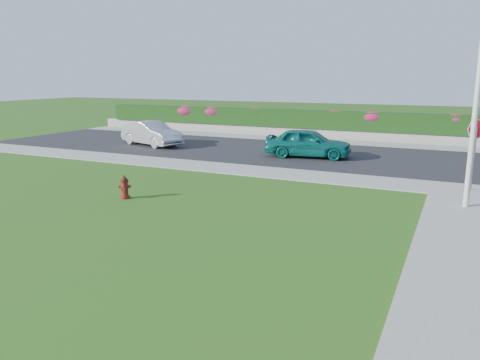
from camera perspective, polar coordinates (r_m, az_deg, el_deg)
The scene contains 18 objects.
ground at distance 11.20m, azimuth -13.89°, elevation -7.50°, with size 120.00×120.00×0.00m, color black.
street_far at distance 25.31m, azimuth -2.71°, elevation 3.95°, with size 26.00×8.00×0.04m, color black.
sidewalk_far at distance 21.67m, azimuth -11.29°, elevation 2.28°, with size 24.00×2.00×0.04m, color gray.
curb_corner at distance 17.49m, azimuth 25.43°, elevation -1.10°, with size 2.00×2.00×0.04m, color gray.
sidewalk_beyond at distance 28.43m, azimuth 9.26°, elevation 4.74°, with size 34.00×2.00×0.04m, color gray.
retaining_wall at distance 29.83m, azimuth 10.09°, elevation 5.61°, with size 34.00×0.40×0.60m, color gray.
hedge at distance 29.84m, azimuth 10.21°, elevation 7.25°, with size 32.00×0.90×1.10m, color black.
fire_hydrant at distance 15.15m, azimuth -13.89°, elevation -0.91°, with size 0.38×0.36×0.74m.
sedan_teal at distance 22.32m, azimuth 8.29°, elevation 4.52°, with size 1.61×4.00×1.36m, color #0C615A.
sedan_silver at distance 26.44m, azimuth -10.73°, elevation 5.61°, with size 1.40×4.02×1.32m, color #A9ADB1.
utility_pole at distance 14.80m, azimuth 26.98°, elevation 9.55°, with size 0.16×0.16×6.70m, color silver.
stop_sign at distance 17.24m, azimuth 26.81°, elevation 4.56°, with size 0.56×0.38×2.42m.
flower_clump_a at distance 33.75m, azimuth -6.58°, elevation 8.36°, with size 1.53×0.99×0.77m, color #A71C48.
flower_clump_b at distance 32.67m, azimuth -3.35°, elevation 8.33°, with size 1.42×0.92×0.71m, color #A71C48.
flower_clump_c at distance 31.24m, azimuth 1.92°, elevation 8.30°, with size 1.01×0.65×0.51m, color #A71C48.
flower_clump_d at distance 29.55m, azimuth 11.47°, elevation 7.81°, with size 1.06×0.68×0.53m, color #A71C48.
flower_clump_e at distance 29.09m, azimuth 15.85°, elevation 7.38°, with size 1.41×0.90×0.70m, color #A71C48.
flower_clump_f at distance 28.68m, azimuth 24.83°, elevation 6.74°, with size 1.16×0.75×0.58m, color #A71C48.
Camera 1 is at (6.78, -8.09, 3.75)m, focal length 35.00 mm.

